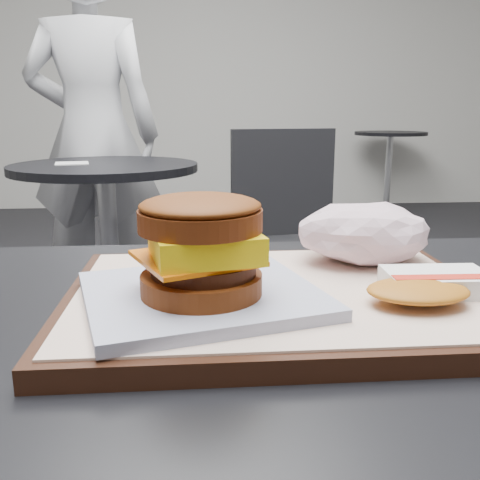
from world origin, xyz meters
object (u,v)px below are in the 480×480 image
Objects in this scene: crumpled_wrapper at (364,233)px; neighbor_table at (108,216)px; breakfast_sandwich at (202,258)px; neighbor_chair at (251,227)px; patron at (93,134)px; serving_tray at (277,298)px; hash_brown at (429,286)px.

crumpled_wrapper is 0.19× the size of neighbor_table.
neighbor_chair is at bearing 82.68° from breakfast_sandwich.
neighbor_chair is 0.53× the size of patron.
crumpled_wrapper is at bearing 37.84° from serving_tray.
serving_tray reaches higher than neighbor_table.
hash_brown is at bearing -79.56° from crumpled_wrapper.
crumpled_wrapper is 1.49m from neighbor_chair.
patron is at bearing 140.76° from neighbor_chair.
hash_brown is 2.23m from patron.
breakfast_sandwich is 2.17m from patron.
neighbor_chair is (0.01, 1.57, -0.29)m from hash_brown.
neighbor_chair is (0.03, 1.46, -0.31)m from crumpled_wrapper.
crumpled_wrapper is at bearing 33.76° from breakfast_sandwich.
patron reaches higher than neighbor_chair.
neighbor_table is at bearing 108.86° from crumpled_wrapper.
neighbor_chair is at bearing 145.34° from patron.
patron is (-0.54, 2.09, 0.06)m from serving_tray.
neighbor_chair is at bearing 89.73° from hash_brown.
patron reaches higher than breakfast_sandwich.
crumpled_wrapper is (-0.02, 0.12, 0.02)m from hash_brown.
patron is (-0.67, 0.55, 0.33)m from neighbor_chair.
breakfast_sandwich is 1.62× the size of crumpled_wrapper.
breakfast_sandwich is at bearing -146.24° from crumpled_wrapper.
neighbor_table is at bearing 173.14° from neighbor_chair.
hash_brown is 0.12m from crumpled_wrapper.
crumpled_wrapper is 0.08× the size of patron.
patron is at bearing 104.48° from neighbor_table.
hash_brown reaches higher than serving_tray.
breakfast_sandwich reaches higher than crumpled_wrapper.
neighbor_chair is (0.55, -0.07, -0.04)m from neighbor_table.
neighbor_table is (-0.52, 1.52, -0.27)m from crumpled_wrapper.
breakfast_sandwich is 1.62m from neighbor_chair.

